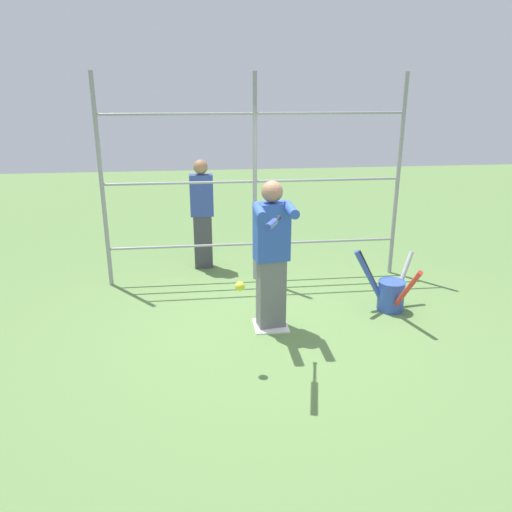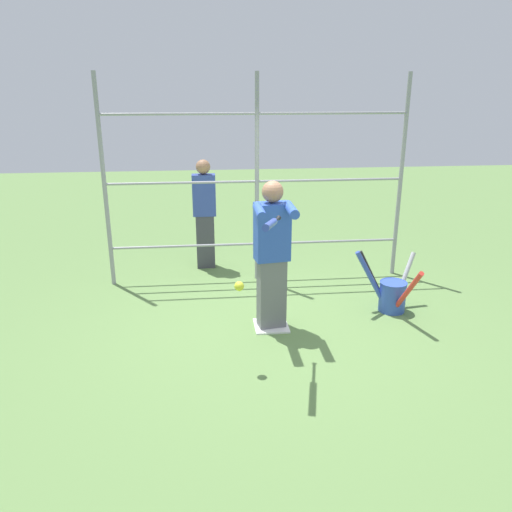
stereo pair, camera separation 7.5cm
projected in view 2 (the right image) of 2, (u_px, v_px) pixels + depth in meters
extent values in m
plane|color=#608447|center=(271.00, 326.00, 5.96)|extent=(24.00, 24.00, 0.00)
cube|color=white|center=(271.00, 326.00, 5.96)|extent=(0.40, 0.40, 0.02)
cylinder|color=#939399|center=(401.00, 179.00, 7.21)|extent=(0.06, 0.06, 2.92)
cylinder|color=#939399|center=(257.00, 181.00, 7.00)|extent=(0.06, 0.06, 2.92)
cylinder|color=#939399|center=(104.00, 184.00, 6.79)|extent=(0.06, 0.06, 2.92)
cylinder|color=#939399|center=(257.00, 244.00, 7.29)|extent=(4.19, 0.04, 0.04)
cylinder|color=#939399|center=(257.00, 181.00, 7.00)|extent=(4.19, 0.04, 0.04)
cylinder|color=#939399|center=(257.00, 114.00, 6.70)|extent=(4.19, 0.04, 0.04)
cube|color=slate|center=(272.00, 294.00, 5.82)|extent=(0.34, 0.24, 0.85)
cube|color=#2D51B7|center=(272.00, 232.00, 5.58)|extent=(0.41, 0.28, 0.66)
sphere|color=#9E7051|center=(273.00, 192.00, 5.44)|extent=(0.24, 0.24, 0.24)
cylinder|color=#2D51B7|center=(291.00, 210.00, 5.31)|extent=(0.10, 0.47, 0.10)
cylinder|color=#2D51B7|center=(260.00, 212.00, 5.22)|extent=(0.10, 0.47, 0.10)
sphere|color=black|center=(279.00, 218.00, 5.05)|extent=(0.05, 0.05, 0.05)
cylinder|color=black|center=(276.00, 220.00, 4.88)|extent=(0.12, 0.34, 0.08)
cylinder|color=#334CB2|center=(270.00, 225.00, 4.47)|extent=(0.21, 0.52, 0.14)
sphere|color=yellow|center=(239.00, 286.00, 4.85)|extent=(0.10, 0.10, 0.10)
cylinder|color=#3351B2|center=(392.00, 297.00, 6.33)|extent=(0.33, 0.33, 0.39)
torus|color=#3351B2|center=(394.00, 282.00, 6.26)|extent=(0.34, 0.34, 0.01)
cylinder|color=#B2B2B7|center=(404.00, 279.00, 6.45)|extent=(0.38, 0.32, 0.67)
cylinder|color=black|center=(373.00, 280.00, 6.33)|extent=(0.42, 0.22, 0.74)
cylinder|color=red|center=(407.00, 293.00, 5.94)|extent=(0.11, 0.61, 0.74)
cylinder|color=#334CB2|center=(372.00, 281.00, 6.22)|extent=(0.48, 0.06, 0.79)
cube|color=#3F3F47|center=(206.00, 241.00, 7.81)|extent=(0.28, 0.17, 0.84)
cube|color=#334799|center=(204.00, 195.00, 7.58)|extent=(0.35, 0.19, 0.63)
sphere|color=#9E7051|center=(203.00, 167.00, 7.44)|extent=(0.22, 0.22, 0.22)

